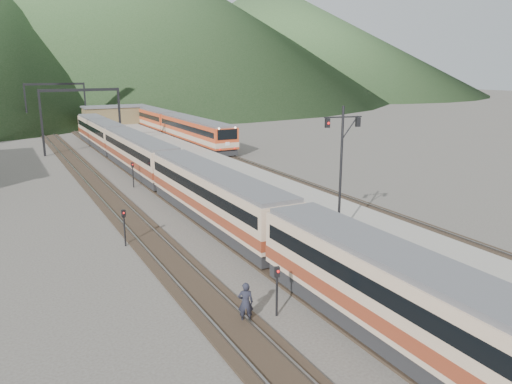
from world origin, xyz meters
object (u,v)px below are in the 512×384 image
second_train (170,123)px  main_train (169,171)px  worker (246,303)px  signal_mast (341,160)px

second_train → main_train: bearing=-108.7°
main_train → worker: 23.35m
main_train → worker: (-4.32, -22.93, -1.02)m
second_train → signal_mast: (-7.51, -52.24, 3.44)m
second_train → signal_mast: 52.89m
main_train → signal_mast: (3.99, -18.29, 3.61)m
second_train → worker: (-15.82, -56.88, -1.20)m
signal_mast → worker: (-8.31, -4.64, -4.64)m
main_train → signal_mast: bearing=-77.7°
second_train → worker: 59.05m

